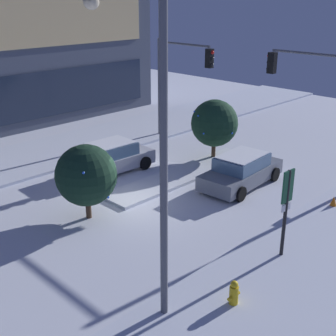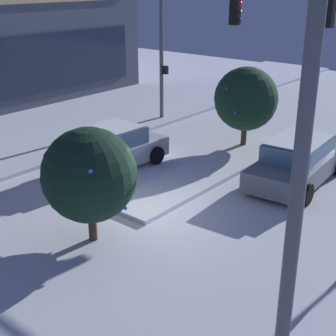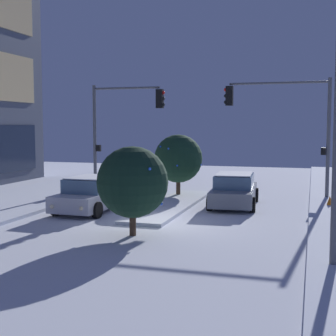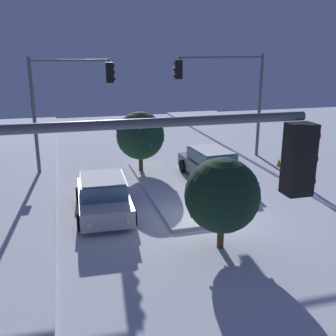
{
  "view_description": "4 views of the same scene",
  "coord_description": "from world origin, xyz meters",
  "px_view_note": "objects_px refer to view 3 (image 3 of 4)",
  "views": [
    {
      "loc": [
        -11.03,
        -13.34,
        8.3
      ],
      "look_at": [
        1.48,
        -0.98,
        1.54
      ],
      "focal_mm": 48.7,
      "sensor_mm": 36.0,
      "label": 1
    },
    {
      "loc": [
        -9.0,
        -8.3,
        6.33
      ],
      "look_at": [
        1.09,
        0.07,
        1.17
      ],
      "focal_mm": 51.78,
      "sensor_mm": 36.0,
      "label": 2
    },
    {
      "loc": [
        -16.65,
        -5.49,
        3.7
      ],
      "look_at": [
        2.98,
        0.42,
        1.86
      ],
      "focal_mm": 51.61,
      "sensor_mm": 36.0,
      "label": 3
    },
    {
      "loc": [
        -12.57,
        4.91,
        6.15
      ],
      "look_at": [
        3.36,
        0.6,
        1.26
      ],
      "focal_mm": 42.46,
      "sensor_mm": 36.0,
      "label": 4
    }
  ],
  "objects_px": {
    "car_near": "(234,190)",
    "street_lamp_arched": "(304,54)",
    "traffic_light_corner_near_right": "(286,116)",
    "decorated_tree_median": "(132,182)",
    "construction_cone": "(330,202)",
    "car_far": "(92,195)",
    "decorated_tree_left_of_median": "(178,159)",
    "traffic_light_corner_far_right": "(121,119)"
  },
  "relations": [
    {
      "from": "traffic_light_corner_far_right",
      "to": "decorated_tree_left_of_median",
      "type": "height_order",
      "value": "traffic_light_corner_far_right"
    },
    {
      "from": "car_near",
      "to": "street_lamp_arched",
      "type": "bearing_deg",
      "value": -164.47
    },
    {
      "from": "decorated_tree_left_of_median",
      "to": "street_lamp_arched",
      "type": "bearing_deg",
      "value": -149.63
    },
    {
      "from": "car_far",
      "to": "street_lamp_arched",
      "type": "distance_m",
      "value": 11.52
    },
    {
      "from": "traffic_light_corner_near_right",
      "to": "street_lamp_arched",
      "type": "bearing_deg",
      "value": 94.99
    },
    {
      "from": "car_near",
      "to": "traffic_light_corner_near_right",
      "type": "xyz_separation_m",
      "value": [
        3.13,
        -2.06,
        3.45
      ]
    },
    {
      "from": "street_lamp_arched",
      "to": "decorated_tree_median",
      "type": "relative_size",
      "value": 2.83
    },
    {
      "from": "street_lamp_arched",
      "to": "construction_cone",
      "type": "distance_m",
      "value": 10.89
    },
    {
      "from": "traffic_light_corner_far_right",
      "to": "decorated_tree_left_of_median",
      "type": "distance_m",
      "value": 4.2
    },
    {
      "from": "decorated_tree_median",
      "to": "decorated_tree_left_of_median",
      "type": "height_order",
      "value": "decorated_tree_left_of_median"
    },
    {
      "from": "car_near",
      "to": "traffic_light_corner_far_right",
      "type": "relative_size",
      "value": 0.8
    },
    {
      "from": "street_lamp_arched",
      "to": "construction_cone",
      "type": "bearing_deg",
      "value": -89.37
    },
    {
      "from": "traffic_light_corner_near_right",
      "to": "construction_cone",
      "type": "distance_m",
      "value": 5.07
    },
    {
      "from": "street_lamp_arched",
      "to": "decorated_tree_median",
      "type": "bearing_deg",
      "value": -12.7
    },
    {
      "from": "car_far",
      "to": "traffic_light_corner_far_right",
      "type": "height_order",
      "value": "traffic_light_corner_far_right"
    },
    {
      "from": "street_lamp_arched",
      "to": "car_near",
      "type": "bearing_deg",
      "value": -63.56
    },
    {
      "from": "traffic_light_corner_near_right",
      "to": "street_lamp_arched",
      "type": "height_order",
      "value": "street_lamp_arched"
    },
    {
      "from": "decorated_tree_left_of_median",
      "to": "decorated_tree_median",
      "type": "bearing_deg",
      "value": -174.43
    },
    {
      "from": "traffic_light_corner_near_right",
      "to": "traffic_light_corner_far_right",
      "type": "relative_size",
      "value": 1.02
    },
    {
      "from": "street_lamp_arched",
      "to": "decorated_tree_left_of_median",
      "type": "bearing_deg",
      "value": -52.55
    },
    {
      "from": "car_far",
      "to": "decorated_tree_left_of_median",
      "type": "xyz_separation_m",
      "value": [
        4.96,
        -2.47,
        1.26
      ]
    },
    {
      "from": "decorated_tree_median",
      "to": "street_lamp_arched",
      "type": "bearing_deg",
      "value": -109.78
    },
    {
      "from": "car_far",
      "to": "traffic_light_corner_near_right",
      "type": "bearing_deg",
      "value": 130.81
    },
    {
      "from": "car_far",
      "to": "construction_cone",
      "type": "xyz_separation_m",
      "value": [
        3.74,
        -9.83,
        -0.44
      ]
    },
    {
      "from": "street_lamp_arched",
      "to": "decorated_tree_left_of_median",
      "type": "height_order",
      "value": "street_lamp_arched"
    },
    {
      "from": "traffic_light_corner_far_right",
      "to": "street_lamp_arched",
      "type": "xyz_separation_m",
      "value": [
        -11.72,
        -9.8,
        1.46
      ]
    },
    {
      "from": "decorated_tree_median",
      "to": "car_near",
      "type": "bearing_deg",
      "value": -18.6
    },
    {
      "from": "car_near",
      "to": "car_far",
      "type": "relative_size",
      "value": 1.08
    },
    {
      "from": "decorated_tree_left_of_median",
      "to": "construction_cone",
      "type": "relative_size",
      "value": 5.84
    },
    {
      "from": "traffic_light_corner_near_right",
      "to": "decorated_tree_median",
      "type": "bearing_deg",
      "value": 66.38
    },
    {
      "from": "decorated_tree_median",
      "to": "decorated_tree_left_of_median",
      "type": "bearing_deg",
      "value": 5.57
    },
    {
      "from": "car_far",
      "to": "construction_cone",
      "type": "relative_size",
      "value": 7.92
    },
    {
      "from": "street_lamp_arched",
      "to": "decorated_tree_median",
      "type": "xyz_separation_m",
      "value": [
        1.95,
        5.43,
        -3.69
      ]
    },
    {
      "from": "car_far",
      "to": "street_lamp_arched",
      "type": "bearing_deg",
      "value": 58.62
    },
    {
      "from": "construction_cone",
      "to": "car_far",
      "type": "bearing_deg",
      "value": 110.82
    },
    {
      "from": "traffic_light_corner_near_right",
      "to": "street_lamp_arched",
      "type": "distance_m",
      "value": 12.09
    },
    {
      "from": "car_near",
      "to": "street_lamp_arched",
      "type": "distance_m",
      "value": 10.52
    },
    {
      "from": "decorated_tree_left_of_median",
      "to": "construction_cone",
      "type": "xyz_separation_m",
      "value": [
        -1.22,
        -7.35,
        -1.7
      ]
    },
    {
      "from": "decorated_tree_left_of_median",
      "to": "traffic_light_corner_near_right",
      "type": "bearing_deg",
      "value": -76.58
    },
    {
      "from": "car_far",
      "to": "construction_cone",
      "type": "bearing_deg",
      "value": 112.8
    },
    {
      "from": "street_lamp_arched",
      "to": "decorated_tree_median",
      "type": "height_order",
      "value": "street_lamp_arched"
    },
    {
      "from": "car_near",
      "to": "car_far",
      "type": "bearing_deg",
      "value": 114.77
    }
  ]
}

